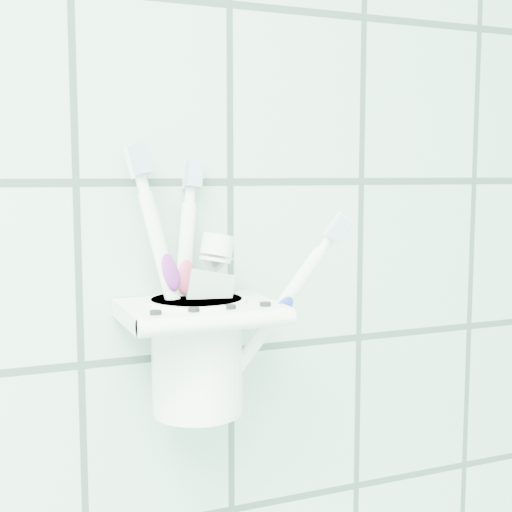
{
  "coord_description": "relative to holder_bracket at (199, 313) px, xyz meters",
  "views": [
    {
      "loc": [
        0.45,
        0.6,
        1.41
      ],
      "look_at": [
        0.66,
        1.1,
        1.35
      ],
      "focal_mm": 50.0,
      "sensor_mm": 36.0,
      "label": 1
    }
  ],
  "objects": [
    {
      "name": "toothbrush_blue",
      "position": [
        -0.02,
        0.0,
        0.03
      ],
      "size": [
        0.04,
        0.05,
        0.21
      ],
      "rotation": [
        -0.2,
        0.16,
        0.01
      ],
      "color": "white",
      "rests_on": "cup"
    },
    {
      "name": "toothpaste_tube",
      "position": [
        -0.01,
        -0.0,
        0.01
      ],
      "size": [
        0.06,
        0.04,
        0.15
      ],
      "rotation": [
        -0.12,
        0.18,
        -0.23
      ],
      "color": "silver",
      "rests_on": "cup"
    },
    {
      "name": "cup",
      "position": [
        -0.0,
        0.0,
        -0.03
      ],
      "size": [
        0.08,
        0.08,
        0.1
      ],
      "color": "white",
      "rests_on": "holder_bracket"
    },
    {
      "name": "toothbrush_orange",
      "position": [
        0.01,
        -0.0,
        0.02
      ],
      "size": [
        0.09,
        0.05,
        0.18
      ],
      "rotation": [
        0.19,
        0.58,
        -0.08
      ],
      "color": "white",
      "rests_on": "cup"
    },
    {
      "name": "toothbrush_pink",
      "position": [
        -0.0,
        -0.01,
        0.03
      ],
      "size": [
        0.05,
        0.05,
        0.22
      ],
      "rotation": [
        -0.25,
        -0.1,
        0.45
      ],
      "color": "white",
      "rests_on": "cup"
    },
    {
      "name": "holder_bracket",
      "position": [
        0.0,
        0.0,
        0.0
      ],
      "size": [
        0.13,
        0.1,
        0.04
      ],
      "color": "white",
      "rests_on": "wall_back"
    }
  ]
}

